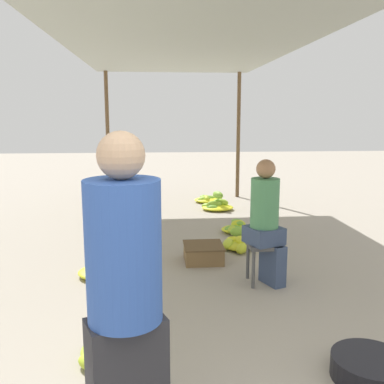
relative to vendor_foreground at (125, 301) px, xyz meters
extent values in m
cylinder|color=brown|center=(-0.85, 7.30, 0.46)|extent=(0.08, 0.08, 2.71)
cylinder|color=brown|center=(1.97, 7.30, 0.46)|extent=(0.08, 0.08, 2.71)
cube|color=#9EA399|center=(0.56, 3.39, 1.83)|extent=(3.22, 8.22, 0.04)
cylinder|color=#3359B2|center=(0.00, 0.00, 0.25)|extent=(0.47, 0.47, 0.70)
sphere|color=tan|center=(0.00, 0.00, 0.72)|extent=(0.23, 0.23, 0.23)
cube|color=#4C4C4C|center=(1.30, 2.33, -0.47)|extent=(0.34, 0.34, 0.04)
cylinder|color=#4C4C4C|center=(1.16, 2.20, -0.69)|extent=(0.04, 0.04, 0.41)
cylinder|color=#4C4C4C|center=(1.43, 2.20, -0.69)|extent=(0.04, 0.04, 0.41)
cylinder|color=#4C4C4C|center=(1.16, 2.47, -0.69)|extent=(0.04, 0.04, 0.41)
cylinder|color=#4C4C4C|center=(1.43, 2.47, -0.69)|extent=(0.04, 0.04, 0.41)
cube|color=#384766|center=(1.39, 2.30, -0.67)|extent=(0.24, 0.34, 0.45)
cube|color=#384766|center=(1.30, 2.33, -0.36)|extent=(0.44, 0.44, 0.18)
cylinder|color=#4C8C59|center=(1.30, 2.33, -0.01)|extent=(0.39, 0.39, 0.52)
sphere|color=#9E704C|center=(1.30, 2.33, 0.35)|extent=(0.20, 0.20, 0.20)
cylinder|color=black|center=(1.61, 0.58, -0.82)|extent=(0.53, 0.53, 0.16)
ellipsoid|color=#7CB636|center=(-0.06, 0.94, -0.83)|extent=(0.23, 0.26, 0.12)
ellipsoid|color=#7AB536|center=(-0.07, 1.23, -0.85)|extent=(0.22, 0.13, 0.09)
ellipsoid|color=#C6D329|center=(-0.13, 1.03, -0.79)|extent=(0.29, 0.18, 0.10)
ellipsoid|color=#AFCA2D|center=(-0.31, 0.85, -0.84)|extent=(0.29, 0.27, 0.10)
ellipsoid|color=#A0C42F|center=(-0.12, 1.03, -0.75)|extent=(0.17, 0.26, 0.14)
ellipsoid|color=#7DB636|center=(-0.04, 1.07, -0.83)|extent=(0.23, 0.16, 0.14)
ellipsoid|color=#A2C52F|center=(-0.13, 1.02, -0.84)|extent=(0.58, 0.51, 0.10)
ellipsoid|color=#A3C62F|center=(-0.40, 2.67, -0.80)|extent=(0.23, 0.28, 0.10)
ellipsoid|color=#72B238|center=(-0.36, 2.77, -0.82)|extent=(0.22, 0.14, 0.13)
ellipsoid|color=#C5D329|center=(-0.21, 2.67, -0.84)|extent=(0.25, 0.35, 0.10)
ellipsoid|color=#7AB536|center=(-0.45, 2.85, -0.80)|extent=(0.35, 0.22, 0.12)
ellipsoid|color=yellow|center=(-0.43, 2.69, -0.84)|extent=(0.61, 0.53, 0.10)
ellipsoid|color=#88BB34|center=(1.26, 5.93, -0.78)|extent=(0.33, 0.18, 0.14)
ellipsoid|color=#88BB34|center=(1.36, 6.06, -0.76)|extent=(0.30, 0.28, 0.12)
ellipsoid|color=#91BE32|center=(1.16, 6.02, -0.82)|extent=(0.30, 0.24, 0.11)
ellipsoid|color=#7FB735|center=(1.34, 5.99, -0.60)|extent=(0.25, 0.32, 0.14)
ellipsoid|color=#73B237|center=(1.21, 5.87, -0.83)|extent=(0.28, 0.24, 0.13)
ellipsoid|color=#9AC231|center=(1.41, 6.06, -0.76)|extent=(0.33, 0.27, 0.14)
ellipsoid|color=yellow|center=(1.33, 5.98, -0.84)|extent=(0.61, 0.53, 0.10)
ellipsoid|color=#C7D429|center=(1.28, 3.35, -0.83)|extent=(0.26, 0.30, 0.13)
ellipsoid|color=#AFCA2D|center=(1.43, 3.52, -0.85)|extent=(0.30, 0.28, 0.09)
ellipsoid|color=#B6CD2C|center=(1.13, 3.55, -0.83)|extent=(0.25, 0.37, 0.13)
ellipsoid|color=yellow|center=(1.30, 3.52, -0.78)|extent=(0.18, 0.28, 0.14)
ellipsoid|color=yellow|center=(1.38, 3.51, -0.83)|extent=(0.26, 0.24, 0.13)
ellipsoid|color=yellow|center=(1.26, 3.66, -0.83)|extent=(0.32, 0.34, 0.13)
ellipsoid|color=yellow|center=(1.27, 3.50, -0.84)|extent=(0.40, 0.35, 0.10)
ellipsoid|color=#CDD628|center=(1.42, 4.32, -0.76)|extent=(0.24, 0.15, 0.14)
ellipsoid|color=#9AC231|center=(1.38, 4.29, -0.81)|extent=(0.24, 0.19, 0.11)
ellipsoid|color=#73B238|center=(1.34, 4.27, -0.82)|extent=(0.32, 0.19, 0.13)
ellipsoid|color=#BCCF2B|center=(1.43, 4.37, -0.79)|extent=(0.13, 0.30, 0.12)
ellipsoid|color=#82B835|center=(1.37, 4.15, -0.82)|extent=(0.26, 0.17, 0.14)
ellipsoid|color=#ABC92E|center=(1.33, 4.28, -0.82)|extent=(0.27, 0.36, 0.12)
ellipsoid|color=#73B238|center=(1.41, 4.37, -0.73)|extent=(0.25, 0.30, 0.10)
ellipsoid|color=yellow|center=(1.41, 4.36, -0.84)|extent=(0.50, 0.44, 0.10)
ellipsoid|color=#93BF32|center=(1.34, 6.77, -0.83)|extent=(0.23, 0.23, 0.13)
ellipsoid|color=#79B536|center=(1.24, 6.72, -0.80)|extent=(0.25, 0.14, 0.09)
ellipsoid|color=#7EB736|center=(1.16, 6.95, -0.84)|extent=(0.15, 0.21, 0.12)
ellipsoid|color=#8CBC33|center=(1.16, 6.66, -0.83)|extent=(0.30, 0.16, 0.14)
ellipsoid|color=#AFCA2D|center=(1.20, 6.67, -0.79)|extent=(0.12, 0.29, 0.12)
ellipsoid|color=#C1D22A|center=(1.31, 6.77, -0.84)|extent=(0.27, 0.26, 0.11)
ellipsoid|color=yellow|center=(1.26, 6.74, -0.84)|extent=(0.59, 0.52, 0.10)
cube|color=brown|center=(0.73, 3.08, -0.80)|extent=(0.46, 0.46, 0.19)
cube|color=brown|center=(0.73, 3.08, -0.69)|extent=(0.48, 0.48, 0.02)
camera|label=1|loc=(0.16, -1.98, 0.89)|focal=40.00mm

